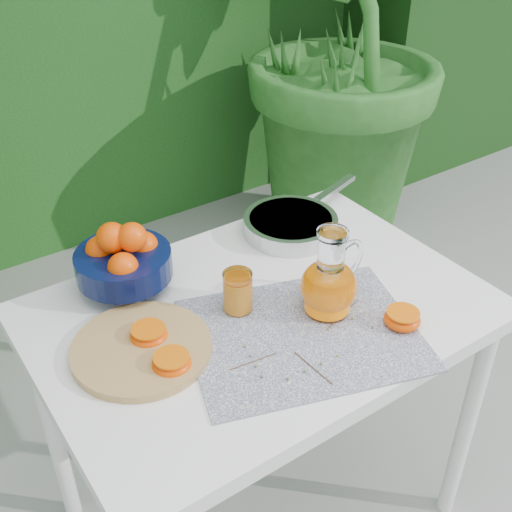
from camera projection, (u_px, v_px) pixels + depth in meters
ground at (268, 489)px, 1.92m from camera, size 60.00×60.00×0.00m
potted_plant_right at (325, 30)px, 2.67m from camera, size 2.44×2.44×1.88m
white_table at (261, 335)px, 1.50m from camera, size 1.00×0.70×0.75m
placemat at (302, 334)px, 1.37m from camera, size 0.58×0.51×0.00m
cutting_board at (141, 349)px, 1.32m from camera, size 0.36×0.36×0.02m
fruit_bowl at (123, 258)px, 1.47m from camera, size 0.29×0.29×0.18m
juice_pitcher at (330, 284)px, 1.40m from camera, size 0.19×0.15×0.21m
juice_tumbler at (238, 292)px, 1.41m from camera, size 0.08×0.08×0.10m
saute_pan at (291, 224)px, 1.70m from camera, size 0.46×0.31×0.05m
orange_halves at (244, 338)px, 1.33m from camera, size 0.57×0.36×0.04m
thyme_sprigs at (306, 345)px, 1.34m from camera, size 0.36×0.22×0.01m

